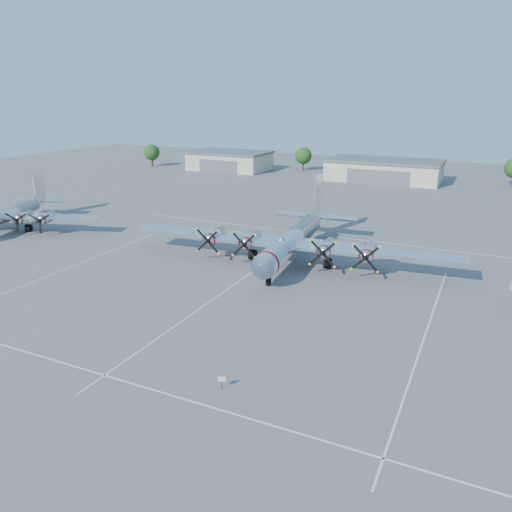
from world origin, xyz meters
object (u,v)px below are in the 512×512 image
at_px(main_bomber_b29, 293,260).
at_px(info_placard, 222,380).
at_px(bomber_west, 12,229).
at_px(tree_west, 303,156).
at_px(hangar_west, 230,160).
at_px(tree_far_west, 152,152).
at_px(hangar_center, 384,170).

relative_size(main_bomber_b29, info_placard, 41.84).
bearing_deg(bomber_west, tree_west, 58.10).
height_order(bomber_west, info_placard, bomber_west).
bearing_deg(hangar_west, tree_far_west, -170.99).
bearing_deg(info_placard, main_bomber_b29, 78.28).
relative_size(hangar_west, main_bomber_b29, 0.52).
bearing_deg(tree_far_west, info_placard, -50.90).
bearing_deg(bomber_west, main_bomber_b29, -12.27).
distance_m(hangar_center, info_placard, 102.05).
relative_size(hangar_west, bomber_west, 0.70).
distance_m(hangar_west, bomber_west, 75.41).
xyz_separation_m(hangar_west, bomber_west, (-0.25, -75.36, -2.71)).
bearing_deg(tree_far_west, hangar_west, 9.01).
bearing_deg(hangar_center, main_bomber_b29, -87.72).
xyz_separation_m(hangar_center, info_placard, (9.34, -101.60, -1.98)).
height_order(hangar_west, info_placard, hangar_west).
relative_size(tree_west, bomber_west, 0.20).
relative_size(tree_far_west, tree_west, 1.00).
bearing_deg(main_bomber_b29, tree_west, 104.44).
height_order(hangar_center, tree_far_west, tree_far_west).
bearing_deg(tree_west, main_bomber_b29, -70.47).
bearing_deg(tree_west, hangar_west, -158.11).
distance_m(hangar_center, tree_far_west, 70.13).
bearing_deg(main_bomber_b29, tree_far_west, 132.56).
distance_m(hangar_west, hangar_center, 45.00).
bearing_deg(info_placard, hangar_west, 94.61).
bearing_deg(main_bomber_b29, hangar_west, 119.11).
xyz_separation_m(tree_west, bomber_west, (-20.25, -83.39, -4.22)).
distance_m(tree_far_west, info_placard, 125.86).
height_order(hangar_center, main_bomber_b29, hangar_center).
bearing_deg(bomber_west, hangar_center, 40.76).
bearing_deg(tree_west, bomber_west, -103.65).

